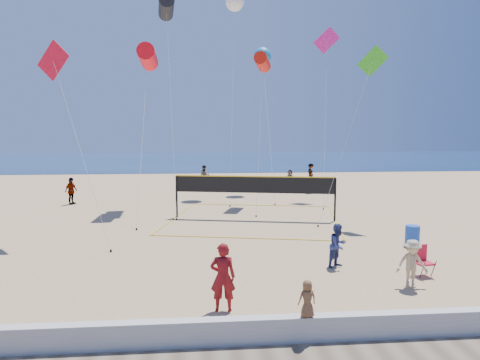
{
  "coord_description": "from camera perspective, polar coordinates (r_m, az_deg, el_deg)",
  "views": [
    {
      "loc": [
        -2.27,
        -12.15,
        4.76
      ],
      "look_at": [
        -1.02,
        2.0,
        3.16
      ],
      "focal_mm": 32.0,
      "sensor_mm": 36.0,
      "label": 1
    }
  ],
  "objects": [
    {
      "name": "ocean",
      "position": [
        74.33,
        -3.29,
        2.76
      ],
      "size": [
        140.0,
        50.0,
        0.03
      ],
      "primitive_type": "cube",
      "color": "navy",
      "rests_on": "ground"
    },
    {
      "name": "kite_4",
      "position": [
        23.59,
        16.91,
        13.85
      ],
      "size": [
        3.72,
        1.59,
        9.17
      ],
      "rotation": [
        0.0,
        0.0,
        -0.39
      ],
      "color": "green",
      "rests_on": "ground"
    },
    {
      "name": "woman",
      "position": [
        11.64,
        -2.31,
        -12.81
      ],
      "size": [
        0.7,
        0.48,
        1.85
      ],
      "primitive_type": "imported",
      "rotation": [
        0.0,
        0.0,
        3.08
      ],
      "color": "maroon",
      "rests_on": "ground"
    },
    {
      "name": "far_person_4",
      "position": [
        41.82,
        9.41,
        1.0
      ],
      "size": [
        0.71,
        1.15,
        1.73
      ],
      "primitive_type": "imported",
      "rotation": [
        0.0,
        0.0,
        1.63
      ],
      "color": "gray",
      "rests_on": "ground"
    },
    {
      "name": "kite_6",
      "position": [
        35.31,
        -0.7,
        22.67
      ],
      "size": [
        1.87,
        7.86,
        15.36
      ],
      "rotation": [
        0.0,
        0.0,
        -0.38
      ],
      "color": "white",
      "rests_on": "ground"
    },
    {
      "name": "seawall",
      "position": [
        10.43,
        8.49,
        -18.98
      ],
      "size": [
        32.0,
        0.3,
        0.6
      ],
      "primitive_type": "cube",
      "color": "silver",
      "rests_on": "ground"
    },
    {
      "name": "toddler",
      "position": [
        10.09,
        8.96,
        -15.38
      ],
      "size": [
        0.46,
        0.34,
        0.85
      ],
      "primitive_type": "imported",
      "rotation": [
        0.0,
        0.0,
        3.31
      ],
      "color": "brown",
      "rests_on": "seawall"
    },
    {
      "name": "kite_7",
      "position": [
        35.28,
        3.01,
        16.14
      ],
      "size": [
        1.46,
        7.93,
        11.42
      ],
      "rotation": [
        0.0,
        0.0,
        0.05
      ],
      "color": "#1781BD",
      "rests_on": "ground"
    },
    {
      "name": "kite_2",
      "position": [
        29.2,
        3.01,
        15.41
      ],
      "size": [
        1.76,
        6.26,
        9.89
      ],
      "rotation": [
        0.0,
        0.0,
        -0.28
      ],
      "color": "red",
      "rests_on": "ground"
    },
    {
      "name": "kite_5",
      "position": [
        32.74,
        11.46,
        16.94
      ],
      "size": [
        2.63,
        5.95,
        12.3
      ],
      "rotation": [
        0.0,
        0.0,
        0.08
      ],
      "color": "#E22090",
      "rests_on": "ground"
    },
    {
      "name": "ground",
      "position": [
        13.24,
        5.34,
        -14.67
      ],
      "size": [
        120.0,
        120.0,
        0.0
      ],
      "primitive_type": "plane",
      "color": "tan",
      "rests_on": "ground"
    },
    {
      "name": "far_person_1",
      "position": [
        36.83,
        6.66,
        0.17
      ],
      "size": [
        1.39,
        1.25,
        1.53
      ],
      "primitive_type": "imported",
      "rotation": [
        0.0,
        0.0,
        -0.68
      ],
      "color": "gray",
      "rests_on": "ground"
    },
    {
      "name": "bystander_a",
      "position": [
        15.64,
        12.94,
        -8.48
      ],
      "size": [
        0.96,
        0.91,
        1.56
      ],
      "primitive_type": "imported",
      "rotation": [
        0.0,
        0.0,
        0.59
      ],
      "color": "navy",
      "rests_on": "ground"
    },
    {
      "name": "kite_1",
      "position": [
        30.18,
        -9.81,
        21.75
      ],
      "size": [
        1.47,
        7.2,
        13.43
      ],
      "rotation": [
        0.0,
        0.0,
        0.11
      ],
      "color": "black",
      "rests_on": "ground"
    },
    {
      "name": "far_person_2",
      "position": [
        33.78,
        9.44,
        -0.2
      ],
      "size": [
        0.57,
        0.74,
        1.82
      ],
      "primitive_type": "imported",
      "rotation": [
        0.0,
        0.0,
        1.8
      ],
      "color": "gray",
      "rests_on": "ground"
    },
    {
      "name": "trash_barrel",
      "position": [
        19.42,
        21.99,
        -6.92
      ],
      "size": [
        0.74,
        0.74,
        0.87
      ],
      "primitive_type": "cylinder",
      "rotation": [
        0.0,
        0.0,
        0.35
      ],
      "color": "#1B48B5",
      "rests_on": "ground"
    },
    {
      "name": "camp_chair",
      "position": [
        15.66,
        23.09,
        -9.62
      ],
      "size": [
        0.63,
        0.75,
        1.12
      ],
      "rotation": [
        0.0,
        0.0,
        0.19
      ],
      "color": "red",
      "rests_on": "ground"
    },
    {
      "name": "bystander_b",
      "position": [
        14.34,
        21.95,
        -10.3
      ],
      "size": [
        1.01,
        0.63,
        1.49
      ],
      "primitive_type": "imported",
      "rotation": [
        0.0,
        0.0,
        -0.08
      ],
      "color": "tan",
      "rests_on": "ground"
    },
    {
      "name": "far_person_3",
      "position": [
        37.89,
        -4.74,
        0.58
      ],
      "size": [
        0.93,
        0.75,
        1.82
      ],
      "primitive_type": "imported",
      "rotation": [
        0.0,
        0.0,
        0.07
      ],
      "color": "gray",
      "rests_on": "ground"
    },
    {
      "name": "volleyball_net",
      "position": [
        23.32,
        1.91,
        -1.3
      ],
      "size": [
        10.5,
        10.39,
        2.38
      ],
      "rotation": [
        0.0,
        0.0,
        -0.21
      ],
      "color": "black",
      "rests_on": "ground"
    },
    {
      "name": "kite_3",
      "position": [
        20.99,
        -23.38,
        13.5
      ],
      "size": [
        3.7,
        3.39,
        8.77
      ],
      "rotation": [
        0.0,
        0.0,
        -0.25
      ],
      "color": "red",
      "rests_on": "ground"
    },
    {
      "name": "kite_0",
      "position": [
        27.52,
        -12.2,
        15.73
      ],
      "size": [
        1.09,
        7.48,
        9.96
      ],
      "rotation": [
        0.0,
        0.0,
        0.01
      ],
      "color": "red",
      "rests_on": "ground"
    },
    {
      "name": "far_person_0",
      "position": [
        30.26,
        -21.6,
        -1.37
      ],
      "size": [
        0.83,
        1.13,
        1.78
      ],
      "primitive_type": "imported",
      "rotation": [
        0.0,
        0.0,
        1.14
      ],
      "color": "gray",
      "rests_on": "ground"
    }
  ]
}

